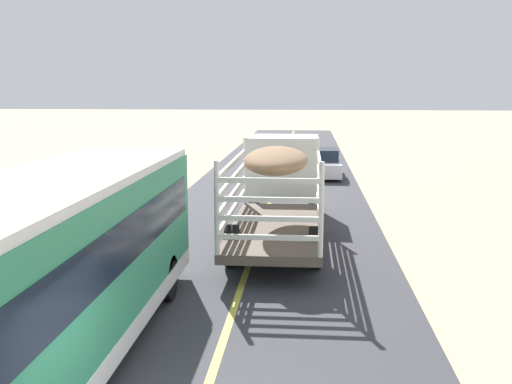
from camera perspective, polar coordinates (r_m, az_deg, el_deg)
The scene contains 3 objects.
livestock_truck at distance 20.03m, azimuth 2.38°, elevation 1.58°, with size 2.53×9.70×3.02m.
bus at distance 10.63m, azimuth -18.48°, elevation -6.64°, with size 2.54×10.00×3.21m.
car_far at distance 32.02m, azimuth 6.35°, elevation 2.66°, with size 1.80×4.40×1.46m.
Camera 1 is at (1.51, -6.68, 4.67)m, focal length 42.32 mm.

